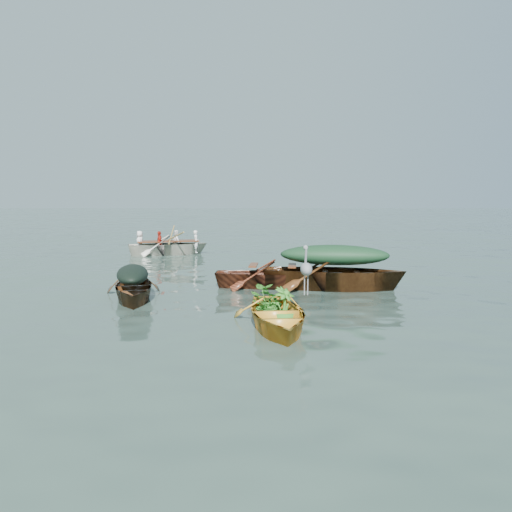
{
  "coord_description": "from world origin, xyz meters",
  "views": [
    {
      "loc": [
        -0.47,
        -11.64,
        2.46
      ],
      "look_at": [
        -0.36,
        3.83,
        0.5
      ],
      "focal_mm": 35.0,
      "sensor_mm": 36.0,
      "label": 1
    }
  ],
  "objects": [
    {
      "name": "rowed_boat",
      "position": [
        -3.85,
        8.22,
        0.0
      ],
      "size": [
        4.57,
        2.34,
        1.05
      ],
      "primitive_type": "imported",
      "rotation": [
        0.0,
        0.0,
        1.82
      ],
      "color": "beige",
      "rests_on": "ground"
    },
    {
      "name": "yellow_dinghy",
      "position": [
        -0.03,
        -2.77,
        0.0
      ],
      "size": [
        1.79,
        3.5,
        0.92
      ],
      "primitive_type": "imported",
      "rotation": [
        0.0,
        0.0,
        0.1
      ],
      "color": "#B88024",
      "rests_on": "ground"
    },
    {
      "name": "open_wooden_boat",
      "position": [
        0.06,
        1.22,
        0.0
      ],
      "size": [
        4.28,
        1.68,
        0.96
      ],
      "primitive_type": "imported",
      "rotation": [
        0.0,
        0.0,
        1.48
      ],
      "color": "#622C18",
      "rests_on": "ground"
    },
    {
      "name": "dinghy_weeds",
      "position": [
        -0.06,
        -2.22,
        0.76
      ],
      "size": [
        0.79,
        0.96,
        0.6
      ],
      "primitive_type": "imported",
      "rotation": [
        0.0,
        0.0,
        0.1
      ],
      "color": "#33721E",
      "rests_on": "yellow_dinghy"
    },
    {
      "name": "thwart_benches",
      "position": [
        0.06,
        1.22,
        0.5
      ],
      "size": [
        2.15,
        0.97,
        0.04
      ],
      "primitive_type": null,
      "rotation": [
        0.0,
        0.0,
        1.48
      ],
      "color": "#4F2512",
      "rests_on": "open_wooden_boat"
    },
    {
      "name": "green_tarp_cover",
      "position": [
        1.63,
        0.99,
        0.87
      ],
      "size": [
        2.87,
        1.26,
        0.52
      ],
      "primitive_type": "ellipsoid",
      "rotation": [
        0.0,
        0.0,
        1.42
      ],
      "color": "#153520",
      "rests_on": "green_tarp_boat"
    },
    {
      "name": "dark_covered_boat",
      "position": [
        -3.26,
        -0.2,
        0.0
      ],
      "size": [
        2.04,
        3.71,
        0.86
      ],
      "primitive_type": "imported",
      "rotation": [
        0.0,
        0.0,
        0.22
      ],
      "color": "#4C2A11",
      "rests_on": "ground"
    },
    {
      "name": "dark_tarp_cover",
      "position": [
        -3.26,
        -0.2,
        0.63
      ],
      "size": [
        1.12,
        2.04,
        0.4
      ],
      "primitive_type": "ellipsoid",
      "rotation": [
        0.0,
        0.0,
        0.22
      ],
      "color": "black",
      "rests_on": "dark_covered_boat"
    },
    {
      "name": "rowers",
      "position": [
        -3.85,
        8.22,
        0.9
      ],
      "size": [
        3.26,
        1.9,
        0.76
      ],
      "primitive_type": "imported",
      "rotation": [
        0.0,
        0.0,
        1.82
      ],
      "color": "silver",
      "rests_on": "rowed_boat"
    },
    {
      "name": "heron",
      "position": [
        0.51,
        -2.67,
        0.92
      ],
      "size": [
        0.32,
        0.43,
        0.92
      ],
      "primitive_type": null,
      "rotation": [
        0.0,
        0.0,
        0.1
      ],
      "color": "gray",
      "rests_on": "yellow_dinghy"
    },
    {
      "name": "oars",
      "position": [
        -3.85,
        8.22,
        0.55
      ],
      "size": [
        1.22,
        2.67,
        0.06
      ],
      "primitive_type": null,
      "rotation": [
        0.0,
        0.0,
        1.82
      ],
      "color": "olive",
      "rests_on": "rowed_boat"
    },
    {
      "name": "ground",
      "position": [
        0.0,
        0.0,
        0.0
      ],
      "size": [
        140.0,
        140.0,
        0.0
      ],
      "primitive_type": "plane",
      "color": "#32463D",
      "rests_on": "ground"
    },
    {
      "name": "green_tarp_boat",
      "position": [
        1.63,
        0.99,
        0.0
      ],
      "size": [
        5.22,
        2.29,
        1.22
      ],
      "primitive_type": "imported",
      "rotation": [
        0.0,
        0.0,
        1.42
      ],
      "color": "#563014",
      "rests_on": "ground"
    }
  ]
}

